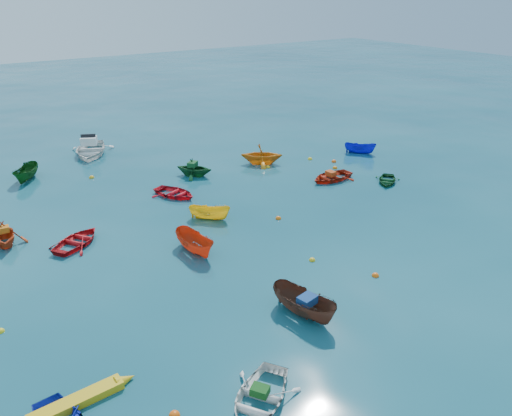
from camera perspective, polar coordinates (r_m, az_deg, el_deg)
ground at (r=26.27m, az=6.08°, el=-4.53°), size 160.00×160.00×0.00m
dinghy_white_near at (r=17.59m, az=0.32°, el=-21.45°), size 3.93×3.69×0.66m
sampan_brown_mid at (r=21.32m, az=5.46°, el=-12.06°), size 1.84×3.41×1.25m
dinghy_orange_w at (r=29.60m, az=-26.67°, el=-3.71°), size 2.51×2.83×1.38m
sampan_yellow_mid at (r=29.34m, az=-5.31°, el=-1.26°), size 2.45×2.40×0.96m
dinghy_green_e at (r=35.82m, az=14.71°, el=2.85°), size 3.00×2.88×0.51m
dinghy_red_nw at (r=28.09m, az=-19.68°, el=-3.91°), size 3.70×3.49×0.63m
sampan_orange_n at (r=25.93m, az=-6.93°, el=-4.99°), size 1.38×3.09×1.17m
dinghy_green_n at (r=36.15m, az=-7.05°, el=3.68°), size 3.39×3.43×1.37m
dinghy_red_ne at (r=35.51m, az=8.60°, el=3.21°), size 3.36×2.46×0.68m
sampan_blue_far at (r=41.70m, az=11.76°, el=6.17°), size 2.37×2.53×0.98m
dinghy_red_far at (r=32.83m, az=-9.26°, el=1.38°), size 3.20×3.64×0.63m
dinghy_orange_far at (r=38.36m, az=0.64°, el=5.10°), size 4.09×3.99×1.64m
sampan_green_far at (r=38.58m, az=-24.62°, el=2.93°), size 2.60×3.13×1.16m
kayak_yellow at (r=18.51m, az=-19.72°, el=-20.39°), size 3.79×0.79×0.38m
motorboat_white at (r=42.63m, az=-18.36°, el=5.83°), size 5.14×5.82×1.60m
tarp_green_a at (r=17.32m, az=0.45°, el=-20.14°), size 0.69×0.73×0.28m
tarp_blue_a at (r=20.78m, az=5.87°, el=-10.43°), size 0.85×0.70×0.36m
tarp_orange_a at (r=29.30m, az=-26.98°, el=-2.20°), size 0.67×0.53×0.30m
tarp_green_b at (r=35.89m, az=-7.27°, el=4.98°), size 0.91×0.89×0.35m
tarp_orange_b at (r=35.27m, az=8.53°, el=3.93°), size 0.52×0.68×0.32m
buoy_or_a at (r=17.43m, az=-9.30°, el=-22.41°), size 0.37×0.37×0.37m
buoy_ye_a at (r=25.12m, az=6.43°, el=-5.99°), size 0.32×0.32×0.32m
buoy_or_b at (r=24.39m, az=13.48°, el=-7.57°), size 0.34×0.34×0.34m
buoy_ye_b at (r=22.73m, az=-27.14°, el=-12.47°), size 0.30×0.30×0.30m
buoy_or_c at (r=29.27m, az=2.57°, el=-1.24°), size 0.34×0.34×0.34m
buoy_ye_c at (r=37.52m, az=1.36°, el=4.64°), size 0.34×0.34×0.34m
buoy_or_d at (r=37.80m, az=9.01°, el=4.49°), size 0.37×0.37×0.37m
buoy_ye_d at (r=37.32m, az=-18.27°, el=3.28°), size 0.37×0.37×0.37m
buoy_or_e at (r=39.20m, az=8.89°, el=5.23°), size 0.37×0.37×0.37m
buoy_ye_e at (r=39.54m, az=6.19°, el=5.54°), size 0.35×0.35×0.35m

